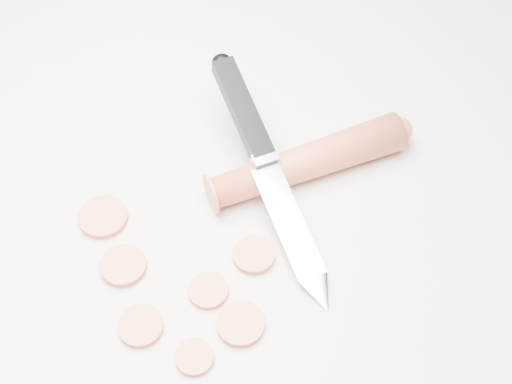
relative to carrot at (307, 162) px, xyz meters
The scene contains 10 objects.
ground 0.11m from the carrot, 108.03° to the right, with size 2.40×2.40×0.00m, color silver.
carrot is the anchor object (origin of this frame).
carrot_slice_0 0.19m from the carrot, 100.16° to the right, with size 0.03×0.03×0.01m, color #E26B47.
carrot_slice_1 0.17m from the carrot, 116.13° to the right, with size 0.04×0.04×0.01m, color #E26B47.
carrot_slice_2 0.10m from the carrot, 86.79° to the right, with size 0.03×0.03×0.01m, color #E26B47.
carrot_slice_3 0.14m from the carrot, 93.26° to the right, with size 0.03×0.03×0.01m, color #E26B47.
carrot_slice_4 0.15m from the carrot, 79.38° to the right, with size 0.04×0.04×0.01m, color #E26B47.
carrot_slice_5 0.18m from the carrot, 132.77° to the right, with size 0.04×0.04×0.01m, color #E26B47.
carrot_slice_6 0.19m from the carrot, 85.91° to the right, with size 0.03×0.03×0.01m, color #E26B47.
kitchen_knife 0.04m from the carrot, 109.85° to the right, with size 0.20×0.15×0.07m, color silver, non-canonical shape.
Camera 1 is at (0.19, -0.24, 0.49)m, focal length 50.00 mm.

